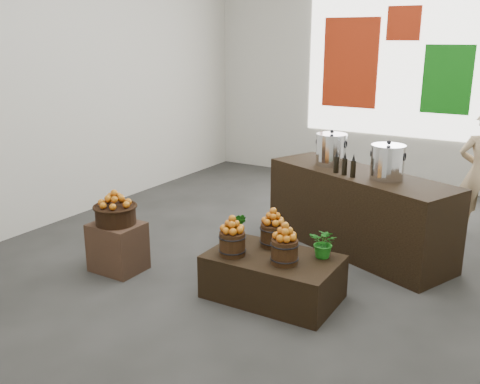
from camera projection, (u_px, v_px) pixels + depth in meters
The scene contains 22 objects.
ground at pixel (283, 253), 5.92m from camera, with size 7.00×7.00×0.00m, color #393836.
back_wall at pixel (389, 57), 8.23m from camera, with size 6.00×0.04×4.00m, color beige.
back_opening at pixel (408, 58), 8.07m from camera, with size 3.20×0.02×2.40m, color white.
deco_red_left at pixel (350, 63), 8.54m from camera, with size 0.90×0.04×1.40m, color #AE280D.
deco_green_right at pixel (447, 80), 7.85m from camera, with size 0.70×0.04×1.00m, color #116E12.
deco_red_upper at pixel (404, 23), 7.97m from camera, with size 0.50×0.04×0.50m, color #AE280D.
crate at pixel (118, 247), 5.44m from camera, with size 0.50×0.41×0.50m, color #513525.
wicker_basket at pixel (116, 215), 5.35m from camera, with size 0.40×0.40×0.18m, color black.
apples_in_basket at pixel (114, 198), 5.30m from camera, with size 0.31×0.31×0.17m, color #8F0604, non-canonical shape.
display_table at pixel (273, 277), 4.88m from camera, with size 1.17×0.72×0.41m, color black.
apple_bucket_front_left at pixel (232, 244), 4.82m from camera, with size 0.23×0.23×0.22m, color #39250F.
apples_in_bucket_front_left at pixel (232, 224), 4.77m from camera, with size 0.18×0.18×0.16m, color #8F0604, non-canonical shape.
apple_bucket_front_right at pixel (285, 252), 4.64m from camera, with size 0.23×0.23×0.22m, color #39250F.
apples_in_bucket_front_right at pixel (285, 231), 4.59m from camera, with size 0.18×0.18×0.16m, color #8F0604, non-canonical shape.
apple_bucket_rear at pixel (273, 235), 5.03m from camera, with size 0.23×0.23×0.22m, color #39250F.
apples_in_bucket_rear at pixel (273, 216), 4.97m from camera, with size 0.18×0.18×0.16m, color #8F0604, non-canonical shape.
herb_garnish_right at pixel (324, 243), 4.75m from camera, with size 0.25×0.22×0.28m, color #176A16.
herb_garnish_left at pixel (238, 226), 5.17m from camera, with size 0.15×0.12×0.27m, color #176A16.
counter at pixel (358, 212), 5.90m from camera, with size 2.19×0.70×0.90m, color black.
stock_pot_left at pixel (331, 150), 6.08m from camera, with size 0.34×0.34×0.34m, color silver.
stock_pot_center at pixel (387, 163), 5.46m from camera, with size 0.34×0.34×0.34m, color silver.
oil_cruets at pixel (347, 164), 5.62m from camera, with size 0.24×0.06×0.25m, color black, non-canonical shape.
Camera 1 is at (2.43, -4.95, 2.31)m, focal length 40.00 mm.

